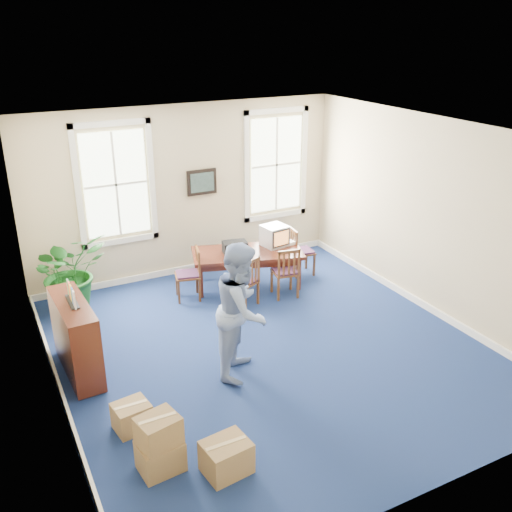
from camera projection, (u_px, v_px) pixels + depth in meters
name	position (u px, v px, depth m)	size (l,w,h in m)	color
floor	(268.00, 348.00, 8.55)	(6.50, 6.50, 0.00)	navy
ceiling	(270.00, 133.00, 7.33)	(6.50, 6.50, 0.00)	white
wall_back	(186.00, 191.00, 10.61)	(6.50, 6.50, 0.00)	#C4B28B
wall_front	(437.00, 364.00, 5.27)	(6.50, 6.50, 0.00)	#C4B28B
wall_left	(44.00, 292.00, 6.67)	(6.50, 6.50, 0.00)	#C4B28B
wall_right	(432.00, 217.00, 9.21)	(6.50, 6.50, 0.00)	#C4B28B
baseboard_back	(190.00, 267.00, 11.17)	(6.00, 0.04, 0.12)	white
baseboard_left	(64.00, 400.00, 7.27)	(0.04, 6.50, 0.12)	white
baseboard_right	(420.00, 303.00, 9.78)	(0.04, 6.50, 0.12)	white
window_left	(116.00, 184.00, 9.93)	(1.40, 0.12, 2.20)	white
window_right	(276.00, 165.00, 11.28)	(1.40, 0.12, 2.20)	white
wall_picture	(202.00, 182.00, 10.64)	(0.58, 0.06, 0.48)	black
conference_table	(247.00, 268.00, 10.44)	(1.97, 0.90, 0.67)	#4C1F14
crt_tv	(274.00, 236.00, 10.52)	(0.42, 0.46, 0.38)	#B7B7BC
game_console	(288.00, 242.00, 10.66)	(0.18, 0.23, 0.06)	white
equipment_bag	(235.00, 247.00, 10.22)	(0.43, 0.28, 0.21)	black
chair_near_left	(244.00, 281.00, 9.68)	(0.40, 0.40, 0.89)	brown
chair_near_right	(285.00, 271.00, 10.01)	(0.42, 0.42, 0.94)	brown
chair_end_left	(187.00, 274.00, 9.90)	(0.41, 0.41, 0.92)	brown
chair_end_right	(302.00, 251.00, 10.89)	(0.42, 0.42, 0.94)	brown
man	(242.00, 310.00, 7.65)	(0.93, 0.72, 1.90)	#7B94C5
credenza	(76.00, 339.00, 7.76)	(0.39, 1.35, 1.06)	#4C1F14
brochure_rack	(71.00, 294.00, 7.51)	(0.11, 0.61, 0.27)	#99999E
potted_plant	(70.00, 271.00, 9.49)	(1.21, 1.05, 1.34)	#104613
cardboard_boxes	(172.00, 433.00, 6.26)	(1.25, 1.25, 0.71)	#9D7A4D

